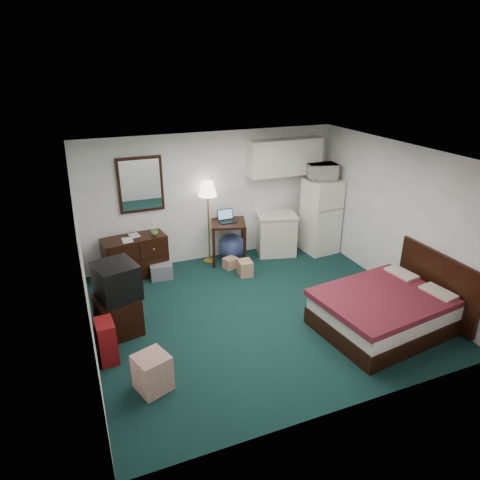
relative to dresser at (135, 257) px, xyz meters
name	(u,v)px	position (x,y,z in m)	size (l,w,h in m)	color
floor	(259,311)	(1.60, -1.98, -0.38)	(5.00, 4.50, 0.01)	black
ceiling	(262,155)	(1.60, -1.98, 2.12)	(5.00, 4.50, 0.01)	silver
walls	(261,239)	(1.60, -1.98, 0.87)	(5.01, 4.51, 2.50)	silver
mirror	(141,185)	(0.25, 0.24, 1.27)	(0.80, 0.06, 1.00)	white
upper_cabinets	(285,157)	(3.05, 0.10, 1.57)	(1.50, 0.35, 0.70)	silver
headboard	(437,284)	(4.06, -3.09, 0.17)	(0.06, 1.56, 1.00)	black
dresser	(135,257)	(0.00, 0.00, 0.00)	(1.12, 0.51, 0.76)	black
floor_lamp	(209,223)	(1.44, 0.07, 0.43)	(0.35, 0.35, 1.63)	gold
desk	(229,242)	(1.80, -0.05, 0.03)	(0.65, 0.65, 0.82)	black
exercise_ball	(232,247)	(1.89, -0.02, -0.11)	(0.54, 0.54, 0.54)	navy
kitchen_counter	(276,235)	(2.84, -0.07, 0.03)	(0.75, 0.57, 0.82)	silver
fridge	(321,216)	(3.73, -0.28, 0.38)	(0.62, 0.62, 1.52)	white
bed	(382,312)	(3.08, -3.09, -0.10)	(1.79, 1.39, 0.57)	#470C1E
tv_stand	(118,314)	(-0.54, -1.70, -0.10)	(0.57, 0.62, 0.57)	black
suitcase	(107,341)	(-0.76, -2.32, -0.09)	(0.23, 0.36, 0.59)	maroon
retail_box	(152,372)	(-0.31, -3.08, -0.15)	(0.38, 0.38, 0.47)	silver
file_bin	(161,271)	(0.40, -0.27, -0.24)	(0.40, 0.30, 0.28)	slate
cardboard_box_a	(230,263)	(1.72, -0.37, -0.28)	(0.25, 0.21, 0.21)	tan
cardboard_box_b	(245,268)	(1.87, -0.74, -0.24)	(0.24, 0.29, 0.29)	tan
laptop	(227,217)	(1.79, -0.04, 0.55)	(0.32, 0.26, 0.22)	black
crt_tv	(117,281)	(-0.49, -1.69, 0.45)	(0.56, 0.60, 0.52)	black
microwave	(322,170)	(3.70, -0.23, 1.33)	(0.57, 0.32, 0.39)	white
book_a	(121,235)	(-0.21, -0.12, 0.51)	(0.18, 0.02, 0.25)	tan
book_b	(129,231)	(-0.06, 0.04, 0.50)	(0.17, 0.02, 0.23)	tan
mug	(154,232)	(0.37, -0.05, 0.44)	(0.13, 0.10, 0.13)	#599445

